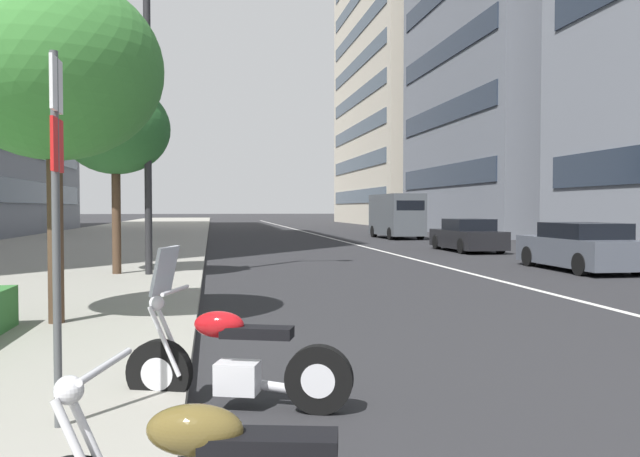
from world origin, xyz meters
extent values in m
cube|color=gray|center=(30.00, 12.63, 0.07)|extent=(160.00, 10.68, 0.15)
cube|color=silver|center=(35.00, 0.00, 0.00)|extent=(110.00, 0.16, 0.01)
cube|color=black|center=(0.33, 6.80, 0.71)|extent=(0.35, 0.67, 0.10)
ellipsoid|color=brown|center=(0.40, 7.14, 0.77)|extent=(0.33, 0.50, 0.24)
cylinder|color=silver|center=(0.58, 7.61, 0.62)|extent=(0.11, 0.32, 0.64)
cylinder|color=silver|center=(0.50, 7.55, 1.07)|extent=(0.59, 0.17, 0.04)
sphere|color=silver|center=(0.53, 7.73, 0.95)|extent=(0.14, 0.14, 0.14)
cylinder|color=black|center=(3.31, 7.54, 0.30)|extent=(0.31, 0.61, 0.61)
cylinder|color=silver|center=(3.31, 7.54, 0.30)|extent=(0.22, 0.33, 0.30)
cylinder|color=black|center=(2.84, 6.13, 0.30)|extent=(0.31, 0.61, 0.61)
cylinder|color=silver|center=(2.84, 6.13, 0.30)|extent=(0.22, 0.33, 0.30)
cube|color=silver|center=(3.08, 6.83, 0.29)|extent=(0.37, 0.44, 0.28)
cube|color=black|center=(3.02, 6.66, 0.70)|extent=(0.41, 0.68, 0.10)
ellipsoid|color=#AD1116|center=(3.13, 7.00, 0.76)|extent=(0.37, 0.51, 0.24)
cylinder|color=silver|center=(3.22, 7.48, 0.61)|extent=(0.14, 0.31, 0.64)
cylinder|color=silver|center=(3.36, 7.44, 0.61)|extent=(0.14, 0.31, 0.64)
cylinder|color=silver|center=(3.26, 7.38, 1.06)|extent=(0.58, 0.23, 0.04)
sphere|color=silver|center=(3.32, 7.55, 0.94)|extent=(0.14, 0.14, 0.14)
cube|color=#B2BCC6|center=(3.30, 7.48, 1.24)|extent=(0.46, 0.25, 0.44)
cylinder|color=silver|center=(3.12, 6.52, 0.18)|extent=(0.30, 0.68, 0.16)
cube|color=#4C515B|center=(14.18, -3.51, 0.55)|extent=(4.35, 1.88, 0.79)
cube|color=black|center=(13.99, -3.51, 1.17)|extent=(2.27, 1.71, 0.44)
cylinder|color=black|center=(15.61, -2.70, 0.31)|extent=(0.62, 0.23, 0.62)
cylinder|color=black|center=(15.60, -4.36, 0.31)|extent=(0.62, 0.23, 0.62)
cylinder|color=black|center=(12.76, -2.66, 0.31)|extent=(0.62, 0.23, 0.62)
cylinder|color=black|center=(12.74, -4.33, 0.31)|extent=(0.62, 0.23, 0.62)
cube|color=black|center=(22.39, -3.51, 0.52)|extent=(4.41, 1.78, 0.73)
cube|color=black|center=(22.23, -3.51, 1.12)|extent=(2.04, 1.63, 0.48)
cylinder|color=black|center=(23.84, -2.72, 0.31)|extent=(0.62, 0.22, 0.62)
cylinder|color=black|center=(23.83, -4.32, 0.31)|extent=(0.62, 0.22, 0.62)
cylinder|color=black|center=(20.94, -2.70, 0.31)|extent=(0.62, 0.22, 0.62)
cylinder|color=black|center=(20.93, -4.30, 0.31)|extent=(0.62, 0.22, 0.62)
cube|color=#4C5156|center=(33.73, -3.83, 1.43)|extent=(5.11, 2.11, 2.41)
cube|color=black|center=(31.23, -3.90, 1.96)|extent=(0.09, 1.65, 0.56)
cylinder|color=black|center=(35.42, -2.90, 0.36)|extent=(0.73, 0.28, 0.72)
cylinder|color=black|center=(35.48, -4.66, 0.36)|extent=(0.73, 0.28, 0.72)
cylinder|color=black|center=(31.99, -3.00, 0.36)|extent=(0.73, 0.28, 0.72)
cylinder|color=black|center=(32.04, -4.76, 0.36)|extent=(0.73, 0.28, 0.72)
cylinder|color=#47494C|center=(2.42, 8.21, 1.56)|extent=(0.06, 0.06, 2.83)
cube|color=silver|center=(2.42, 8.19, 2.73)|extent=(0.32, 0.02, 0.40)
cube|color=red|center=(2.42, 8.19, 2.28)|extent=(0.32, 0.02, 0.40)
cylinder|color=#232326|center=(13.68, 8.61, 4.62)|extent=(0.18, 0.18, 8.94)
cube|color=gold|center=(13.33, 8.61, 4.83)|extent=(0.56, 0.03, 1.10)
cube|color=gold|center=(14.03, 8.61, 4.83)|extent=(0.56, 0.03, 1.10)
cylinder|color=#473323|center=(7.00, 9.27, 1.40)|extent=(0.22, 0.22, 2.50)
ellipsoid|color=#387A33|center=(7.00, 9.27, 3.81)|extent=(3.09, 3.09, 2.63)
cylinder|color=#473323|center=(13.97, 9.42, 1.47)|extent=(0.22, 0.22, 2.65)
ellipsoid|color=#265B28|center=(13.97, 9.42, 3.81)|extent=(2.71, 2.71, 2.30)
cube|color=#232D3D|center=(40.36, -9.25, 4.11)|extent=(17.26, 0.08, 1.50)
cube|color=#232D3D|center=(40.36, -9.25, 8.52)|extent=(17.26, 0.08, 1.50)
cube|color=#232D3D|center=(40.36, -9.25, 12.93)|extent=(17.26, 0.08, 1.50)
cube|color=beige|center=(67.38, -19.59, 19.56)|extent=(27.08, 20.61, 39.12)
cube|color=#384756|center=(67.38, -9.25, 3.13)|extent=(24.37, 0.08, 1.50)
cube|color=#384756|center=(67.38, -9.25, 6.87)|extent=(24.37, 0.08, 1.50)
cube|color=#384756|center=(67.38, -9.25, 10.61)|extent=(24.37, 0.08, 1.50)
cube|color=#384756|center=(67.38, -9.25, 14.34)|extent=(24.37, 0.08, 1.50)
cube|color=#384756|center=(67.38, -9.25, 18.08)|extent=(24.37, 0.08, 1.50)
cube|color=#384756|center=(67.38, -9.25, 21.82)|extent=(24.37, 0.08, 1.50)
cube|color=#384756|center=(44.15, 18.93, 2.88)|extent=(25.43, 0.08, 1.50)
cube|color=#384756|center=(44.15, 18.93, 5.98)|extent=(25.43, 0.08, 1.50)
cube|color=#384756|center=(44.15, 18.93, 9.08)|extent=(25.43, 0.08, 1.50)
cube|color=#384756|center=(44.15, 18.93, 12.18)|extent=(25.43, 0.08, 1.50)
cube|color=#384756|center=(44.15, 18.93, 15.28)|extent=(25.43, 0.08, 1.50)
camera|label=1|loc=(-2.57, 7.06, 1.81)|focal=35.41mm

